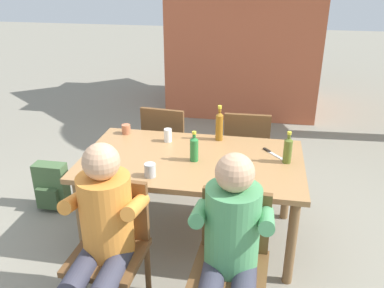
# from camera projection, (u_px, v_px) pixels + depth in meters

# --- Properties ---
(ground_plane) EXTENTS (24.00, 24.00, 0.00)m
(ground_plane) POSITION_uv_depth(u_px,v_px,m) (192.00, 235.00, 3.44)
(ground_plane) COLOR gray
(dining_table) EXTENTS (1.70, 0.98, 0.73)m
(dining_table) POSITION_uv_depth(u_px,v_px,m) (192.00, 168.00, 3.17)
(dining_table) COLOR #A37547
(dining_table) RESTS_ON ground_plane
(chair_near_left) EXTENTS (0.46, 0.46, 0.87)m
(chair_near_left) POSITION_uv_depth(u_px,v_px,m) (112.00, 241.00, 2.59)
(chair_near_left) COLOR brown
(chair_near_left) RESTS_ON ground_plane
(chair_near_right) EXTENTS (0.46, 0.46, 0.87)m
(chair_near_right) POSITION_uv_depth(u_px,v_px,m) (232.00, 255.00, 2.46)
(chair_near_right) COLOR brown
(chair_near_right) RESTS_ON ground_plane
(chair_far_left) EXTENTS (0.48, 0.48, 0.87)m
(chair_far_left) POSITION_uv_depth(u_px,v_px,m) (167.00, 142.00, 4.01)
(chair_far_left) COLOR brown
(chair_far_left) RESTS_ON ground_plane
(chair_far_right) EXTENTS (0.45, 0.45, 0.87)m
(chair_far_right) POSITION_uv_depth(u_px,v_px,m) (246.00, 148.00, 3.89)
(chair_far_right) COLOR brown
(chair_far_right) RESTS_ON ground_plane
(person_in_white_shirt) EXTENTS (0.47, 0.61, 1.18)m
(person_in_white_shirt) POSITION_uv_depth(u_px,v_px,m) (102.00, 229.00, 2.42)
(person_in_white_shirt) COLOR orange
(person_in_white_shirt) RESTS_ON ground_plane
(person_in_plaid_shirt) EXTENTS (0.47, 0.61, 1.18)m
(person_in_plaid_shirt) POSITION_uv_depth(u_px,v_px,m) (231.00, 244.00, 2.30)
(person_in_plaid_shirt) COLOR #4C935B
(person_in_plaid_shirt) RESTS_ON ground_plane
(bottle_olive) EXTENTS (0.06, 0.06, 0.25)m
(bottle_olive) POSITION_uv_depth(u_px,v_px,m) (288.00, 149.00, 3.03)
(bottle_olive) COLOR #566623
(bottle_olive) RESTS_ON dining_table
(bottle_green) EXTENTS (0.06, 0.06, 0.24)m
(bottle_green) POSITION_uv_depth(u_px,v_px,m) (194.00, 148.00, 3.06)
(bottle_green) COLOR #287A38
(bottle_green) RESTS_ON dining_table
(bottle_amber) EXTENTS (0.06, 0.06, 0.31)m
(bottle_amber) POSITION_uv_depth(u_px,v_px,m) (219.00, 125.00, 3.41)
(bottle_amber) COLOR #996019
(bottle_amber) RESTS_ON dining_table
(cup_terracotta) EXTENTS (0.08, 0.08, 0.08)m
(cup_terracotta) POSITION_uv_depth(u_px,v_px,m) (126.00, 129.00, 3.57)
(cup_terracotta) COLOR #BC6B47
(cup_terracotta) RESTS_ON dining_table
(cup_white) EXTENTS (0.06, 0.06, 0.11)m
(cup_white) POSITION_uv_depth(u_px,v_px,m) (168.00, 135.00, 3.41)
(cup_white) COLOR white
(cup_white) RESTS_ON dining_table
(cup_steel) EXTENTS (0.08, 0.08, 0.10)m
(cup_steel) POSITION_uv_depth(u_px,v_px,m) (150.00, 170.00, 2.85)
(cup_steel) COLOR #B2B7BC
(cup_steel) RESTS_ON dining_table
(table_knife) EXTENTS (0.17, 0.20, 0.01)m
(table_knife) POSITION_uv_depth(u_px,v_px,m) (272.00, 153.00, 3.21)
(table_knife) COLOR silver
(table_knife) RESTS_ON dining_table
(backpack_by_near_side) EXTENTS (0.29, 0.20, 0.44)m
(backpack_by_near_side) POSITION_uv_depth(u_px,v_px,m) (51.00, 187.00, 3.76)
(backpack_by_near_side) COLOR #47663D
(backpack_by_near_side) RESTS_ON ground_plane
(brick_kiosk) EXTENTS (2.48, 1.87, 2.85)m
(brick_kiosk) POSITION_uv_depth(u_px,v_px,m) (246.00, 8.00, 6.04)
(brick_kiosk) COLOR #B25638
(brick_kiosk) RESTS_ON ground_plane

